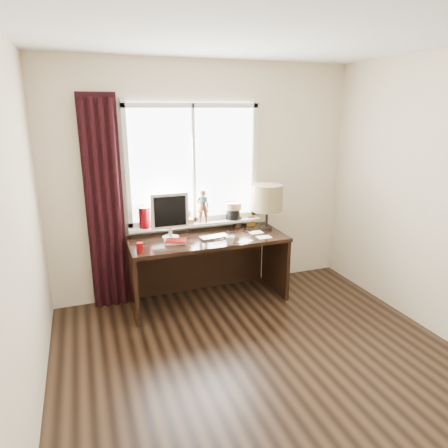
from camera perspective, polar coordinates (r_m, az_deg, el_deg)
name	(u,v)px	position (r m, az deg, el deg)	size (l,w,h in m)	color
floor	(285,389)	(3.38, 8.65, -22.32)	(3.50, 4.00, 0.00)	#352316
ceiling	(303,20)	(2.70, 11.24, 26.71)	(3.50, 4.00, 0.00)	white
wall_back	(206,181)	(4.57, -2.61, 6.15)	(3.50, 2.60, 0.00)	beige
wall_left	(7,261)	(2.47, -28.58, -4.65)	(4.00, 2.60, 0.00)	beige
laptop	(214,237)	(4.30, -1.37, -1.86)	(0.31, 0.20, 0.02)	silver
mug	(230,240)	(4.09, 0.85, -2.31)	(0.10, 0.09, 0.10)	white
red_cup	(140,247)	(3.96, -11.92, -3.28)	(0.07, 0.07, 0.09)	#760507
window	(195,182)	(4.48, -4.18, 6.06)	(1.52, 0.20, 1.40)	white
curtain	(105,207)	(4.32, -16.70, 2.40)	(0.38, 0.09, 2.25)	black
desk	(205,255)	(4.50, -2.67, -4.51)	(1.70, 0.70, 0.75)	black
monitor	(170,213)	(4.27, -7.76, 1.57)	(0.40, 0.18, 0.49)	beige
notebook_stack	(175,241)	(4.18, -6.96, -2.47)	(0.25, 0.21, 0.03)	beige
brush_holder	(238,222)	(4.69, 2.02, 0.31)	(0.09, 0.09, 0.25)	black
icon_frame	(251,221)	(4.74, 3.89, 0.49)	(0.10, 0.03, 0.13)	gold
table_lamp	(267,198)	(4.56, 6.19, 3.67)	(0.35, 0.35, 0.52)	black
loose_papers	(255,237)	(4.35, 4.48, -1.83)	(0.41, 0.40, 0.00)	white
desk_cables	(233,233)	(4.47, 1.37, -1.27)	(0.46, 0.26, 0.01)	black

